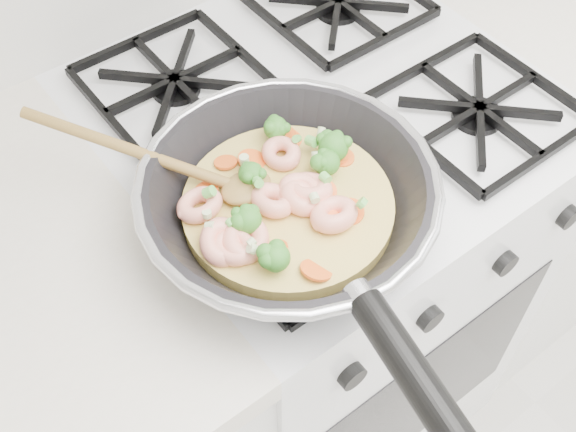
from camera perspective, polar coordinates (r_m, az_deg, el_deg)
stove at (r=1.36m, az=2.14°, el=-4.76°), size 0.60×0.60×0.92m
skillet at (r=0.82m, az=0.05°, el=1.15°), size 0.38×0.61×0.10m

